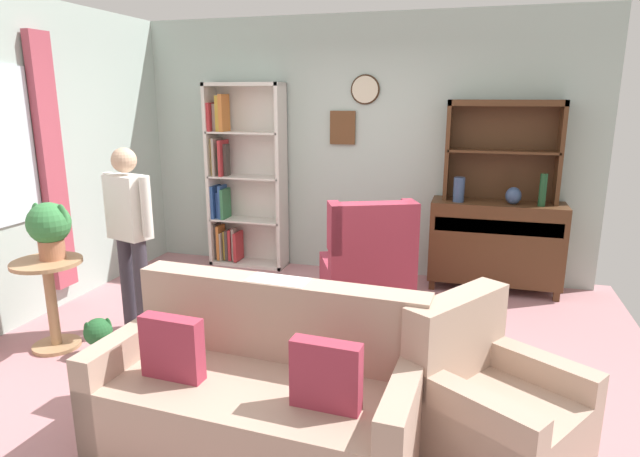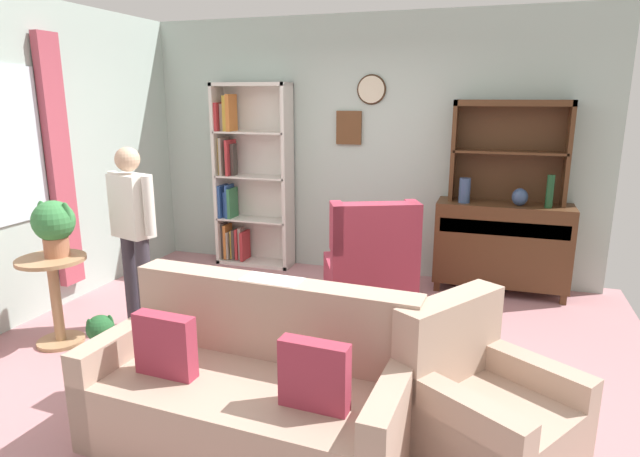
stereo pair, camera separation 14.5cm
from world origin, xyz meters
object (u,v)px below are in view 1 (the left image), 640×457
wingback_chair (367,268)px  book_stack (301,317)px  couch_floral (261,393)px  plant_stand (51,295)px  bookshelf (240,180)px  vase_round (513,196)px  bottle_wine (543,190)px  sideboard (495,242)px  person_reading (130,228)px  vase_tall (459,190)px  armchair_floral (492,410)px  potted_plant_small (98,334)px  potted_plant_large (49,226)px  sideboard_hutch (503,137)px  coffee_table (320,337)px

wingback_chair → book_stack: 1.45m
couch_floral → plant_stand: (-2.04, 0.66, 0.13)m
bookshelf → vase_round: bookshelf is taller
bookshelf → bottle_wine: (3.24, -0.17, 0.06)m
sideboard → person_reading: bearing=-147.0°
vase_tall → plant_stand: vase_tall is taller
armchair_floral → plant_stand: 3.33m
vase_tall → couch_floral: 3.17m
couch_floral → armchair_floral: bearing=10.2°
sideboard → potted_plant_small: (-2.96, -2.37, -0.34)m
armchair_floral → potted_plant_small: (-2.88, 0.42, -0.12)m
sideboard → vase_tall: (-0.39, -0.08, 0.53)m
potted_plant_large → book_stack: bearing=0.7°
sideboard_hutch → vase_tall: sideboard_hutch is taller
armchair_floral → wingback_chair: (-1.08, 1.95, 0.09)m
potted_plant_small → sideboard: bearing=38.7°
bookshelf → couch_floral: size_ratio=1.14×
vase_tall → vase_round: bearing=1.5°
potted_plant_large → plant_stand: bearing=-104.8°
bookshelf → couch_floral: bookshelf is taller
wingback_chair → sideboard_hutch: bearing=39.4°
book_stack → person_reading: bearing=166.9°
armchair_floral → potted_plant_large: (-3.28, 0.49, 0.69)m
bottle_wine → wingback_chair: 1.86m
couch_floral → potted_plant_small: (-1.62, 0.65, -0.14)m
sideboard → wingback_chair: bearing=-144.0°
potted_plant_small → coffee_table: bearing=2.0°
potted_plant_small → plant_stand: bearing=178.5°
sideboard → book_stack: size_ratio=6.61×
bookshelf → vase_round: bearing=-2.9°
wingback_chair → potted_plant_large: (-2.20, -1.46, 0.60)m
bottle_wine → person_reading: bearing=-151.4°
bottle_wine → couch_floral: 3.49m
sideboard → sideboard_hutch: bearing=90.0°
sideboard → wingback_chair: 1.44m
vase_round → couch_floral: (-1.47, -2.95, -0.69)m
sideboard_hutch → couch_floral: size_ratio=0.60×
sideboard_hutch → armchair_floral: bearing=-91.6°
wingback_chair → vase_round: bearing=31.1°
potted_plant_large → coffee_table: 2.25m
bottle_wine → sideboard_hutch: bearing=153.0°
wingback_chair → plant_stand: size_ratio=1.45×
sideboard → wingback_chair: wingback_chair is taller
bottle_wine → potted_plant_large: (-3.75, -2.21, -0.10)m
vase_round → person_reading: person_reading is taller
bookshelf → vase_tall: (2.46, -0.17, 0.03)m
armchair_floral → plant_stand: armchair_floral is taller
plant_stand → book_stack: size_ratio=3.68×
bottle_wine → armchair_floral: bottle_wine is taller
armchair_floral → coffee_table: armchair_floral is taller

